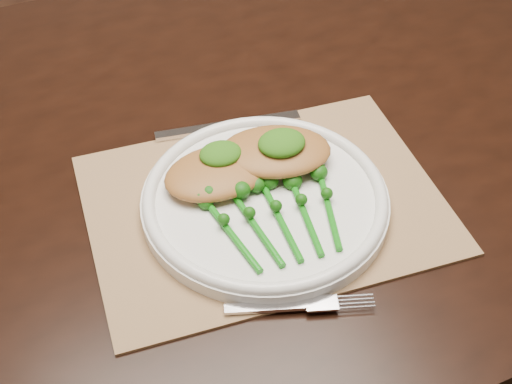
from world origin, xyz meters
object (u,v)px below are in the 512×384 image
object	(u,v)px
dining_table	(244,297)
placemat	(264,203)
broccolini_bundle	(281,222)
chicken_fillet_left	(219,172)
dinner_plate	(265,199)

from	to	relation	value
dining_table	placemat	distance (m)	0.40
broccolini_bundle	chicken_fillet_left	bearing A→B (deg)	116.22
broccolini_bundle	placemat	bearing A→B (deg)	90.73
chicken_fillet_left	broccolini_bundle	xyz separation A→B (m)	(0.04, -0.09, -0.01)
placemat	dinner_plate	world-z (taller)	dinner_plate
dining_table	placemat	bearing A→B (deg)	-101.70
dinner_plate	broccolini_bundle	distance (m)	0.05
placemat	broccolini_bundle	bearing A→B (deg)	-88.45
placemat	chicken_fillet_left	size ratio (longest dim) A/B	3.11
dinner_plate	chicken_fillet_left	xyz separation A→B (m)	(-0.04, 0.05, 0.02)
dining_table	broccolini_bundle	distance (m)	0.44
chicken_fillet_left	broccolini_bundle	world-z (taller)	chicken_fillet_left
placemat	broccolini_bundle	world-z (taller)	broccolini_bundle
dining_table	placemat	xyz separation A→B (m)	(-0.02, -0.14, 0.37)
placemat	broccolini_bundle	xyz separation A→B (m)	(-0.00, -0.05, 0.02)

